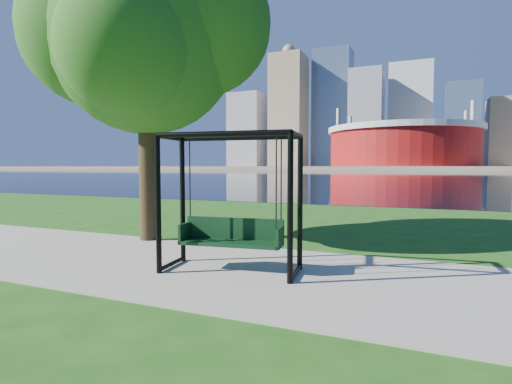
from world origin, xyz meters
The scene contains 8 objects.
ground centered at (0.00, 0.00, 0.00)m, with size 900.00×900.00×0.00m, color #1E5114.
path centered at (0.00, -0.50, 0.01)m, with size 120.00×4.00×0.03m, color #9E937F.
river centered at (0.00, 102.00, 0.01)m, with size 900.00×180.00×0.02m, color black.
far_bank centered at (0.00, 306.00, 1.00)m, with size 900.00×228.00×2.00m, color #937F60.
stadium centered at (-10.00, 235.00, 14.23)m, with size 83.00×83.00×32.00m.
skyline centered at (-4.27, 319.39, 35.89)m, with size 392.00×66.00×96.50m.
swing centered at (-0.32, -0.57, 1.16)m, with size 2.45×1.31×2.39m.
park_tree centered at (-3.58, 1.32, 5.00)m, with size 5.79×5.23×7.19m.
Camera 1 is at (2.75, -6.67, 1.83)m, focal length 28.00 mm.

